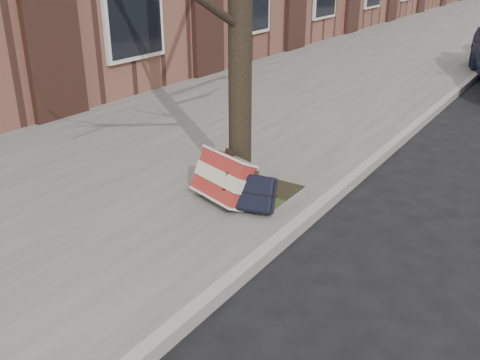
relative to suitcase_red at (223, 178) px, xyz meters
The scene contains 5 objects.
ground 2.33m from the suitcase_red, 20.84° to the right, with size 120.00×120.00×0.00m, color black.
near_sidewalk 14.27m from the suitcase_red, 96.26° to the left, with size 5.00×70.00×0.12m, color gray.
dirt_patch 0.49m from the suitcase_red, 69.26° to the left, with size 0.85×0.85×0.01m, color black.
suitcase_red is the anchor object (origin of this frame).
suitcase_navy 0.37m from the suitcase_red, ahead, with size 0.53×0.17×0.38m, color black.
Camera 1 is at (0.86, -3.42, 2.57)m, focal length 40.00 mm.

